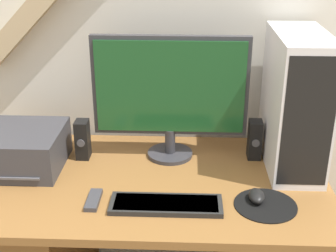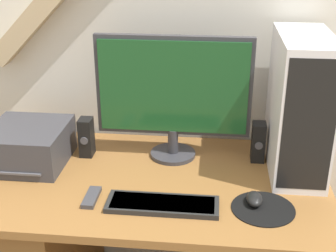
% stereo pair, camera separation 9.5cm
% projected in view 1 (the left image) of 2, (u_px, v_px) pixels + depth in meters
% --- Properties ---
extents(monitor, '(0.60, 0.18, 0.49)m').
position_uv_depth(monitor, '(170.00, 91.00, 1.81)').
color(monitor, '#333338').
rests_on(monitor, desk).
extents(keyboard, '(0.38, 0.12, 0.02)m').
position_uv_depth(keyboard, '(166.00, 204.00, 1.57)').
color(keyboard, black).
rests_on(keyboard, desk).
extents(mousepad, '(0.21, 0.21, 0.00)m').
position_uv_depth(mousepad, '(265.00, 205.00, 1.58)').
color(mousepad, black).
rests_on(mousepad, desk).
extents(mouse, '(0.05, 0.09, 0.04)m').
position_uv_depth(mouse, '(257.00, 196.00, 1.59)').
color(mouse, black).
rests_on(mouse, mousepad).
extents(computer_tower, '(0.19, 0.43, 0.52)m').
position_uv_depth(computer_tower, '(295.00, 102.00, 1.75)').
color(computer_tower, white).
rests_on(computer_tower, desk).
extents(printer, '(0.30, 0.31, 0.15)m').
position_uv_depth(printer, '(24.00, 149.00, 1.80)').
color(printer, '#38383D').
rests_on(printer, desk).
extents(speaker_left, '(0.05, 0.07, 0.16)m').
position_uv_depth(speaker_left, '(83.00, 139.00, 1.87)').
color(speaker_left, black).
rests_on(speaker_left, desk).
extents(speaker_right, '(0.05, 0.07, 0.16)m').
position_uv_depth(speaker_right, '(255.00, 140.00, 1.87)').
color(speaker_right, black).
rests_on(speaker_right, desk).
extents(remote_control, '(0.04, 0.13, 0.02)m').
position_uv_depth(remote_control, '(94.00, 200.00, 1.59)').
color(remote_control, '#38383D').
rests_on(remote_control, desk).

